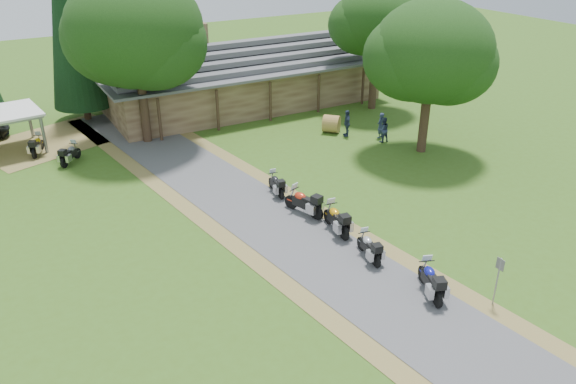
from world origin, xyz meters
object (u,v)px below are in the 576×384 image
motorcycle_row_d (304,201)px  motorcycle_row_e (276,183)px  motorcycle_row_b (369,246)px  hay_bale (331,124)px  motorcycle_row_a (431,279)px  motorcycle_row_c (336,218)px  motorcycle_carport_b (70,153)px  lodge (242,73)px  motorcycle_carport_a (37,144)px

motorcycle_row_d → motorcycle_row_e: 2.64m
motorcycle_row_e → motorcycle_row_b: bearing=-169.0°
motorcycle_row_d → hay_bale: bearing=-58.1°
motorcycle_row_a → motorcycle_row_c: 5.76m
motorcycle_row_a → motorcycle_row_e: 10.60m
motorcycle_carport_b → lodge: bearing=-28.1°
lodge → motorcycle_row_e: lodge is taller
motorcycle_row_e → motorcycle_carport_a: bearing=47.4°
motorcycle_row_b → motorcycle_row_a: bearing=-159.9°
motorcycle_row_e → hay_bale: size_ratio=1.50×
motorcycle_row_c → motorcycle_carport_b: motorcycle_row_c is taller
motorcycle_row_a → motorcycle_carport_a: bearing=48.1°
motorcycle_row_c → motorcycle_row_d: bearing=18.5°
motorcycle_row_b → motorcycle_carport_b: motorcycle_carport_b is taller
motorcycle_carport_b → motorcycle_row_e: bearing=-97.5°
motorcycle_row_b → hay_bale: (7.20, 13.75, -0.03)m
motorcycle_row_d → motorcycle_carport_a: bearing=16.8°
hay_bale → motorcycle_carport_b: bearing=168.9°
motorcycle_row_e → hay_bale: (7.67, 6.38, -0.01)m
motorcycle_row_c → motorcycle_carport_a: size_ratio=1.13×
motorcycle_row_d → motorcycle_carport_a: (-10.16, 14.61, -0.09)m
motorcycle_carport_b → hay_bale: (16.25, -3.19, -0.04)m
motorcycle_carport_b → motorcycle_row_c: bearing=-107.1°
motorcycle_row_d → motorcycle_carport_b: 14.97m
lodge → motorcycle_carport_b: 14.92m
motorcycle_row_a → motorcycle_carport_b: size_ratio=1.11×
motorcycle_carport_b → motorcycle_carport_a: bearing=72.4°
motorcycle_row_b → motorcycle_carport_a: bearing=39.0°
motorcycle_row_c → motorcycle_row_d: (-0.44, 2.18, 0.01)m
motorcycle_row_a → motorcycle_row_d: 7.97m
motorcycle_row_d → hay_bale: size_ratio=1.80×
motorcycle_row_e → motorcycle_carport_b: motorcycle_carport_b is taller
motorcycle_row_a → motorcycle_row_d: size_ratio=0.96×
motorcycle_row_c → motorcycle_row_e: (-0.53, 4.81, -0.11)m
lodge → motorcycle_row_a: lodge is taller
motorcycle_row_c → motorcycle_row_e: bearing=13.3°
motorcycle_row_b → motorcycle_row_c: bearing=9.0°
motorcycle_row_b → hay_bale: size_ratio=1.53×
hay_bale → motorcycle_row_b: bearing=-117.6°
lodge → hay_bale: 9.12m
motorcycle_row_b → motorcycle_row_d: size_ratio=0.85×
lodge → motorcycle_row_a: 25.91m
motorcycle_row_a → motorcycle_row_b: 3.22m
hay_bale → motorcycle_carport_a: bearing=162.5°
motorcycle_row_a → motorcycle_row_c: motorcycle_row_c is taller
motorcycle_row_a → hay_bale: (6.67, 16.93, -0.10)m
lodge → motorcycle_row_e: 15.94m
motorcycle_row_e → motorcycle_carport_b: (-8.58, 9.57, 0.02)m
lodge → motorcycle_carport_a: size_ratio=11.77×
motorcycle_carport_a → hay_bale: (17.74, -5.60, -0.04)m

